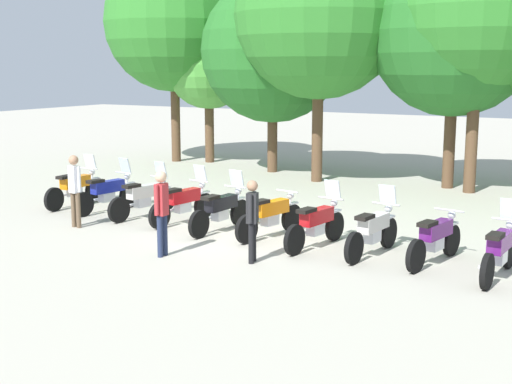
# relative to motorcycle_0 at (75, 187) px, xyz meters

# --- Properties ---
(ground_plane) EXTENTS (80.00, 80.00, 0.00)m
(ground_plane) POSITION_rel_motorcycle_0_xyz_m (5.68, -0.51, -0.52)
(ground_plane) COLOR #ADA899
(motorcycle_0) EXTENTS (0.62, 2.19, 1.37)m
(motorcycle_0) POSITION_rel_motorcycle_0_xyz_m (0.00, 0.00, 0.00)
(motorcycle_0) COLOR black
(motorcycle_0) RESTS_ON ground_plane
(motorcycle_1) EXTENTS (0.69, 2.18, 1.37)m
(motorcycle_1) POSITION_rel_motorcycle_0_xyz_m (1.27, -0.13, 0.00)
(motorcycle_1) COLOR black
(motorcycle_1) RESTS_ON ground_plane
(motorcycle_2) EXTENTS (0.70, 2.18, 1.37)m
(motorcycle_2) POSITION_rel_motorcycle_0_xyz_m (2.53, -0.22, 0.00)
(motorcycle_2) COLOR black
(motorcycle_2) RESTS_ON ground_plane
(motorcycle_3) EXTENTS (0.68, 2.18, 1.37)m
(motorcycle_3) POSITION_rel_motorcycle_0_xyz_m (3.79, -0.26, 0.00)
(motorcycle_3) COLOR black
(motorcycle_3) RESTS_ON ground_plane
(motorcycle_4) EXTENTS (0.62, 2.19, 1.37)m
(motorcycle_4) POSITION_rel_motorcycle_0_xyz_m (5.05, -0.54, 0.00)
(motorcycle_4) COLOR black
(motorcycle_4) RESTS_ON ground_plane
(motorcycle_5) EXTENTS (0.76, 2.16, 0.99)m
(motorcycle_5) POSITION_rel_motorcycle_0_xyz_m (6.31, -0.46, -0.01)
(motorcycle_5) COLOR black
(motorcycle_5) RESTS_ON ground_plane
(motorcycle_6) EXTENTS (0.68, 2.18, 1.37)m
(motorcycle_6) POSITION_rel_motorcycle_0_xyz_m (7.57, -0.76, 0.00)
(motorcycle_6) COLOR black
(motorcycle_6) RESTS_ON ground_plane
(motorcycle_7) EXTENTS (0.64, 2.19, 1.37)m
(motorcycle_7) POSITION_rel_motorcycle_0_xyz_m (8.83, -0.77, 0.00)
(motorcycle_7) COLOR black
(motorcycle_7) RESTS_ON ground_plane
(motorcycle_8) EXTENTS (0.72, 2.17, 0.99)m
(motorcycle_8) POSITION_rel_motorcycle_0_xyz_m (10.09, -0.76, -0.01)
(motorcycle_8) COLOR black
(motorcycle_8) RESTS_ON ground_plane
(motorcycle_9) EXTENTS (0.62, 2.19, 1.37)m
(motorcycle_9) POSITION_rel_motorcycle_0_xyz_m (11.35, -1.09, 0.00)
(motorcycle_9) COLOR black
(motorcycle_9) RESTS_ON ground_plane
(person_0) EXTENTS (0.41, 0.25, 1.73)m
(person_0) POSITION_rel_motorcycle_0_xyz_m (1.83, -1.90, 0.50)
(person_0) COLOR brown
(person_0) RESTS_ON ground_plane
(person_1) EXTENTS (0.23, 0.40, 1.74)m
(person_1) POSITION_rel_motorcycle_0_xyz_m (5.17, -2.93, 0.51)
(person_1) COLOR #232D4C
(person_1) RESTS_ON ground_plane
(person_2) EXTENTS (0.26, 0.41, 1.63)m
(person_2) POSITION_rel_motorcycle_0_xyz_m (6.97, -2.44, 0.43)
(person_2) COLOR black
(person_2) RESTS_ON ground_plane
(tree_0) EXTENTS (5.40, 5.40, 8.16)m
(tree_0) POSITION_rel_motorcycle_0_xyz_m (-3.00, 8.78, 4.93)
(tree_0) COLOR brown
(tree_0) RESTS_ON ground_plane
(tree_1) EXTENTS (3.43, 3.43, 5.54)m
(tree_1) POSITION_rel_motorcycle_0_xyz_m (-1.68, 9.23, 3.29)
(tree_1) COLOR brown
(tree_1) RESTS_ON ground_plane
(tree_2) EXTENTS (5.09, 5.09, 6.87)m
(tree_2) POSITION_rel_motorcycle_0_xyz_m (1.71, 8.19, 3.80)
(tree_2) COLOR brown
(tree_2) RESTS_ON ground_plane
(tree_3) EXTENTS (5.47, 5.47, 8.16)m
(tree_3) POSITION_rel_motorcycle_0_xyz_m (4.00, 7.05, 4.90)
(tree_3) COLOR brown
(tree_3) RESTS_ON ground_plane
(tree_4) EXTENTS (5.21, 5.21, 7.44)m
(tree_4) POSITION_rel_motorcycle_0_xyz_m (8.11, 7.93, 4.31)
(tree_4) COLOR brown
(tree_4) RESTS_ON ground_plane
(tree_5) EXTENTS (4.91, 4.91, 7.88)m
(tree_5) POSITION_rel_motorcycle_0_xyz_m (8.90, 7.43, 4.90)
(tree_5) COLOR brown
(tree_5) RESTS_ON ground_plane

